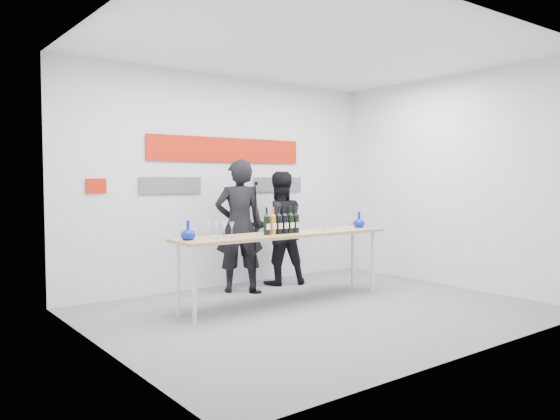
{
  "coord_description": "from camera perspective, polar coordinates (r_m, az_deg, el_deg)",
  "views": [
    {
      "loc": [
        -4.16,
        -4.72,
        1.54
      ],
      "look_at": [
        -0.07,
        0.65,
        1.15
      ],
      "focal_mm": 35.0,
      "sensor_mm": 36.0,
      "label": 1
    }
  ],
  "objects": [
    {
      "name": "decanter_left",
      "position": [
        6.03,
        -9.59,
        -2.1
      ],
      "size": [
        0.16,
        0.16,
        0.21
      ],
      "primitive_type": null,
      "color": "#081F9F",
      "rests_on": "tasting_table"
    },
    {
      "name": "signage",
      "position": [
        7.85,
        -5.8,
        5.23
      ],
      "size": [
        3.38,
        0.02,
        0.79
      ],
      "color": "red",
      "rests_on": "back_wall"
    },
    {
      "name": "wine_bottles",
      "position": [
        6.62,
        0.19,
        -1.08
      ],
      "size": [
        0.53,
        0.08,
        0.33
      ],
      "rotation": [
        0.0,
        0.0,
        -0.01
      ],
      "color": "black",
      "rests_on": "tasting_table"
    },
    {
      "name": "presenter_left",
      "position": [
        7.41,
        -4.29,
        -1.68
      ],
      "size": [
        0.77,
        0.66,
        1.8
      ],
      "primitive_type": "imported",
      "rotation": [
        0.0,
        0.0,
        2.72
      ],
      "color": "black",
      "rests_on": "ground"
    },
    {
      "name": "glasses_left",
      "position": [
        6.19,
        -6.23,
        -2.08
      ],
      "size": [
        0.27,
        0.23,
        0.18
      ],
      "color": "silver",
      "rests_on": "tasting_table"
    },
    {
      "name": "decanter_right",
      "position": [
        7.58,
        8.25,
        -1.0
      ],
      "size": [
        0.16,
        0.16,
        0.21
      ],
      "primitive_type": null,
      "color": "#081F9F",
      "rests_on": "tasting_table"
    },
    {
      "name": "glasses_right",
      "position": [
        7.19,
        5.52,
        -1.33
      ],
      "size": [
        0.46,
        0.23,
        0.18
      ],
      "color": "silver",
      "rests_on": "tasting_table"
    },
    {
      "name": "presenter_right",
      "position": [
        7.92,
        -0.11,
        -1.9
      ],
      "size": [
        0.95,
        0.84,
        1.64
      ],
      "primitive_type": "imported",
      "rotation": [
        0.0,
        0.0,
        2.83
      ],
      "color": "black",
      "rests_on": "ground"
    },
    {
      "name": "mic_stand",
      "position": [
        7.38,
        -2.58,
        -5.14
      ],
      "size": [
        0.17,
        0.17,
        1.5
      ],
      "rotation": [
        0.0,
        0.0,
        -0.2
      ],
      "color": "black",
      "rests_on": "ground"
    },
    {
      "name": "tasting_table",
      "position": [
        6.71,
        0.52,
        -3.0
      ],
      "size": [
        2.9,
        0.61,
        0.87
      ],
      "rotation": [
        0.0,
        0.0,
        -0.01
      ],
      "color": "tan",
      "rests_on": "ground"
    },
    {
      "name": "back_wall",
      "position": [
        7.9,
        -5.55,
        3.0
      ],
      "size": [
        5.0,
        0.04,
        3.0
      ],
      "primitive_type": "cube",
      "color": "silver",
      "rests_on": "ground"
    },
    {
      "name": "ground",
      "position": [
        6.48,
        4.04,
        -10.46
      ],
      "size": [
        5.0,
        5.0,
        0.0
      ],
      "primitive_type": "plane",
      "color": "slate",
      "rests_on": "ground"
    }
  ]
}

